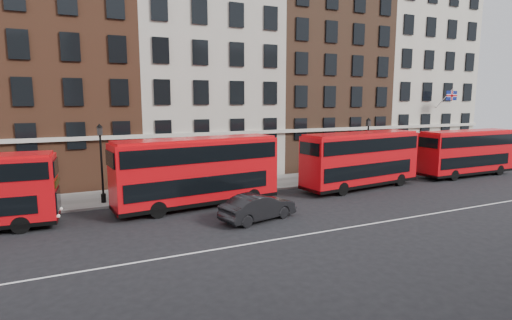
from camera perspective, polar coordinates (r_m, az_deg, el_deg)
name	(u,v)px	position (r m, az deg, el deg)	size (l,w,h in m)	color
ground	(297,223)	(23.44, 5.90, -8.88)	(120.00, 120.00, 0.00)	black
pavement	(231,186)	(32.58, -3.61, -3.76)	(80.00, 5.00, 0.15)	gray
kerb	(243,193)	(30.32, -1.89, -4.67)	(80.00, 0.30, 0.16)	gray
road_centre_line	(316,233)	(21.83, 8.63, -10.24)	(70.00, 0.12, 0.01)	white
building_terrace	(198,65)	(38.85, -8.27, 13.23)	(64.00, 11.95, 22.00)	beige
bus_b	(197,170)	(26.40, -8.39, -1.47)	(11.12, 3.80, 4.58)	red
bus_c	(361,159)	(32.81, 14.74, 0.20)	(10.89, 3.85, 4.48)	red
bus_d	(467,152)	(41.75, 27.89, 1.05)	(10.16, 2.50, 4.26)	red
car_front	(258,207)	(23.60, 0.31, -6.74)	(1.66, 4.75, 1.56)	black
lamp_post_left	(101,160)	(28.49, -21.22, 0.04)	(0.44, 0.44, 5.33)	black
lamp_post_right	(368,144)	(37.16, 15.65, 2.16)	(0.44, 0.44, 5.33)	black
traffic_light	(455,146)	(44.37, 26.51, 1.74)	(0.25, 0.45, 3.27)	black
iron_railings	(221,175)	(34.48, -4.96, -2.11)	(6.60, 0.06, 1.00)	black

